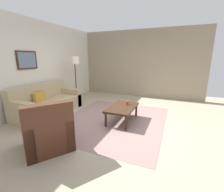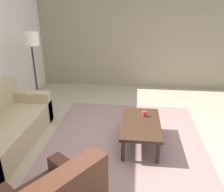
% 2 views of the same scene
% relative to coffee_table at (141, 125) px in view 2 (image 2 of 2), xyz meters
% --- Properties ---
extents(ground_plane, '(8.00, 8.00, 0.00)m').
position_rel_coffee_table_xyz_m(ground_plane, '(-0.02, 0.25, -0.36)').
color(ground_plane, tan).
extents(stone_feature_panel, '(0.12, 5.20, 2.80)m').
position_rel_coffee_table_xyz_m(stone_feature_panel, '(2.98, 0.25, 1.04)').
color(stone_feature_panel, gray).
rests_on(stone_feature_panel, ground_plane).
extents(area_rug, '(3.13, 2.67, 0.01)m').
position_rel_coffee_table_xyz_m(area_rug, '(-0.02, 0.25, -0.35)').
color(area_rug, gray).
rests_on(area_rug, ground_plane).
extents(coffee_table, '(1.10, 0.64, 0.41)m').
position_rel_coffee_table_xyz_m(coffee_table, '(0.00, 0.00, 0.00)').
color(coffee_table, '#382316').
rests_on(coffee_table, ground_plane).
extents(cup, '(0.07, 0.07, 0.09)m').
position_rel_coffee_table_xyz_m(cup, '(0.23, -0.06, 0.10)').
color(cup, '#B2332D').
rests_on(cup, coffee_table).
extents(lamp_standing, '(0.32, 0.32, 1.71)m').
position_rel_coffee_table_xyz_m(lamp_standing, '(1.02, 2.19, 1.05)').
color(lamp_standing, black).
rests_on(lamp_standing, ground_plane).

